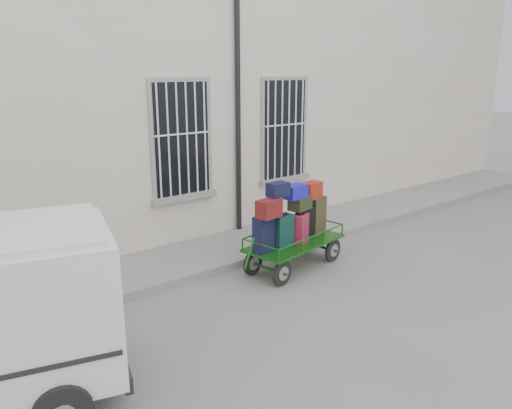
{
  "coord_description": "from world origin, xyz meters",
  "views": [
    {
      "loc": [
        -5.36,
        -5.58,
        3.56
      ],
      "look_at": [
        -0.1,
        1.0,
        1.29
      ],
      "focal_mm": 35.0,
      "sensor_mm": 36.0,
      "label": 1
    }
  ],
  "objects": [
    {
      "name": "building",
      "position": [
        0.0,
        5.5,
        3.0
      ],
      "size": [
        24.0,
        5.15,
        6.0
      ],
      "color": "beige",
      "rests_on": "ground"
    },
    {
      "name": "ground",
      "position": [
        0.0,
        0.0,
        0.0
      ],
      "size": [
        80.0,
        80.0,
        0.0
      ],
      "primitive_type": "plane",
      "color": "slate",
      "rests_on": "ground"
    },
    {
      "name": "sidewalk",
      "position": [
        0.0,
        2.2,
        0.07
      ],
      "size": [
        24.0,
        1.7,
        0.15
      ],
      "primitive_type": "cube",
      "color": "slate",
      "rests_on": "ground"
    },
    {
      "name": "luggage_cart",
      "position": [
        0.59,
        0.77,
        0.84
      ],
      "size": [
        2.37,
        1.2,
        1.7
      ],
      "rotation": [
        0.0,
        0.0,
        0.16
      ],
      "color": "black",
      "rests_on": "ground"
    }
  ]
}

